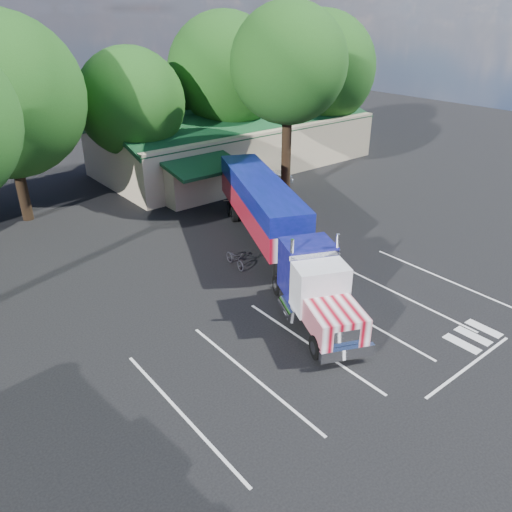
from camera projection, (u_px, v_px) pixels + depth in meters
ground at (228, 289)px, 25.43m from camera, size 120.00×120.00×0.00m
event_hall at (235, 141)px, 44.58m from camera, size 24.20×14.12×5.55m
tree_row_c at (2, 97)px, 30.34m from camera, size 10.00×10.00×13.05m
tree_row_d at (131, 103)px, 36.95m from camera, size 8.00×8.00×10.60m
tree_row_e at (225, 72)px, 41.68m from camera, size 9.60×9.60×12.90m
tree_row_f at (320, 69)px, 46.59m from camera, size 10.40×10.40×13.00m
tree_near_right at (289, 65)px, 33.60m from camera, size 8.00×8.00×13.50m
semi_truck at (273, 220)px, 27.92m from camera, size 9.71×18.23×3.96m
woman at (339, 273)px, 25.23m from camera, size 0.42×0.62×1.65m
bicycle at (235, 259)px, 27.47m from camera, size 0.88×1.94×0.98m
silver_sedan at (265, 178)px, 39.85m from camera, size 4.62×2.58×1.44m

